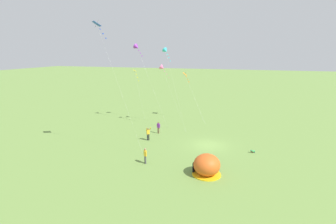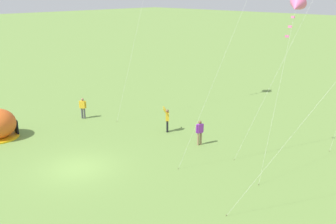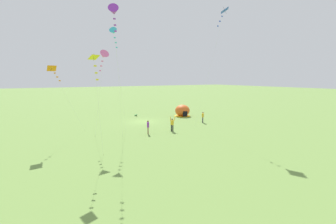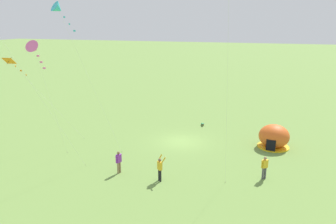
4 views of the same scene
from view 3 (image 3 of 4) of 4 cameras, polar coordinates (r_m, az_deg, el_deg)
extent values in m
plane|color=olive|center=(36.34, -6.31, -2.41)|extent=(300.00, 300.00, 0.00)
ellipsoid|color=#D8591E|center=(41.08, 3.68, 0.39)|extent=(2.70, 2.60, 2.10)
cylinder|color=yellow|center=(41.24, 3.67, -0.98)|extent=(2.81, 2.81, 0.10)
cube|color=black|center=(40.01, 4.39, -0.57)|extent=(0.81, 0.26, 1.10)
cylinder|color=green|center=(41.62, -8.23, -0.80)|extent=(0.34, 0.39, 0.22)
sphere|color=brown|center=(41.45, -7.95, -0.79)|extent=(0.19, 0.19, 0.19)
cylinder|color=#338C59|center=(41.44, -7.95, -0.67)|extent=(0.24, 0.24, 0.06)
cylinder|color=brown|center=(41.64, -8.01, -0.91)|extent=(0.07, 0.07, 0.17)
cylinder|color=brown|center=(41.49, -8.19, -0.95)|extent=(0.07, 0.07, 0.17)
cylinder|color=navy|center=(41.78, -8.28, -0.91)|extent=(0.09, 0.09, 0.13)
cylinder|color=navy|center=(41.66, -8.42, -0.94)|extent=(0.09, 0.09, 0.13)
cylinder|color=black|center=(29.46, 0.87, -4.10)|extent=(0.15, 0.15, 0.88)
cylinder|color=black|center=(29.41, 1.25, -4.12)|extent=(0.15, 0.15, 0.88)
cube|color=gold|center=(29.28, 1.06, -2.70)|extent=(0.44, 0.44, 0.60)
sphere|color=brown|center=(29.19, 1.06, -1.87)|extent=(0.22, 0.22, 0.22)
cylinder|color=gold|center=(29.40, 0.64, -1.73)|extent=(0.30, 0.36, 0.50)
cylinder|color=gold|center=(29.27, 1.64, -1.78)|extent=(0.36, 0.29, 0.50)
cylinder|color=#8C7251|center=(28.26, -5.10, -4.68)|extent=(0.15, 0.15, 0.88)
cylinder|color=#8C7251|center=(28.07, -5.07, -4.77)|extent=(0.15, 0.15, 0.88)
cube|color=purple|center=(28.00, -5.11, -3.25)|extent=(0.36, 0.44, 0.60)
sphere|color=brown|center=(27.92, -5.12, -2.39)|extent=(0.22, 0.22, 0.22)
cylinder|color=purple|center=(28.25, -5.15, -3.15)|extent=(0.09, 0.09, 0.58)
cylinder|color=purple|center=(27.76, -5.07, -3.36)|extent=(0.09, 0.09, 0.58)
cylinder|color=#4C4C51|center=(35.56, 8.84, -1.99)|extent=(0.15, 0.15, 0.88)
cylinder|color=#4C4C51|center=(35.36, 8.77, -2.04)|extent=(0.15, 0.15, 0.88)
cube|color=gold|center=(35.33, 8.83, -0.83)|extent=(0.45, 0.43, 0.60)
sphere|color=#9E7051|center=(35.26, 8.85, -0.15)|extent=(0.22, 0.22, 0.22)
cylinder|color=gold|center=(35.57, 8.92, -0.77)|extent=(0.09, 0.09, 0.58)
cylinder|color=gold|center=(35.09, 8.75, -0.90)|extent=(0.09, 0.09, 0.58)
cylinder|color=silver|center=(30.24, 10.14, 9.33)|extent=(0.24, 5.10, 14.74)
cylinder|color=brown|center=(32.90, 6.80, -3.53)|extent=(0.03, 0.03, 0.06)
cube|color=blue|center=(29.46, 14.22, 23.74)|extent=(1.26, 1.27, 0.53)
cylinder|color=#332314|center=(29.46, 14.22, 23.76)|extent=(0.04, 0.51, 0.81)
cube|color=blue|center=(29.58, 13.58, 22.55)|extent=(0.21, 0.10, 0.12)
cube|color=blue|center=(29.69, 13.05, 21.54)|extent=(0.20, 0.08, 0.12)
cube|color=blue|center=(29.81, 12.54, 20.53)|extent=(0.21, 0.10, 0.12)
cylinder|color=silver|center=(26.10, -17.11, 3.15)|extent=(0.55, 3.45, 9.23)
cylinder|color=brown|center=(28.47, -18.01, -5.83)|extent=(0.03, 0.03, 0.06)
cone|color=pink|center=(24.49, -16.04, 13.67)|extent=(1.07, 1.16, 1.12)
cube|color=pink|center=(24.81, -16.35, 12.29)|extent=(0.20, 0.07, 0.12)
cube|color=pink|center=(25.09, -16.60, 11.14)|extent=(0.21, 0.09, 0.12)
cube|color=pink|center=(25.38, -16.85, 10.02)|extent=(0.21, 0.15, 0.12)
cylinder|color=silver|center=(28.80, -23.54, 1.98)|extent=(3.60, 4.54, 7.92)
cylinder|color=brown|center=(31.89, -20.37, -4.41)|extent=(0.03, 0.03, 0.06)
cube|color=orange|center=(26.26, -27.44, 9.81)|extent=(0.92, 0.77, 0.55)
cylinder|color=#332314|center=(26.26, -27.44, 9.83)|extent=(0.31, 0.38, 0.58)
cube|color=orange|center=(26.60, -26.82, 8.82)|extent=(0.17, 0.20, 0.12)
cube|color=orange|center=(26.90, -26.31, 7.98)|extent=(0.21, 0.13, 0.12)
cube|color=orange|center=(27.20, -25.81, 7.17)|extent=(0.18, 0.19, 0.12)
cylinder|color=silver|center=(28.07, -11.95, 6.40)|extent=(2.47, 3.97, 11.86)
cylinder|color=brown|center=(31.10, -10.58, -4.34)|extent=(0.03, 0.03, 0.06)
cone|color=#33B7D1|center=(26.26, -13.66, 19.21)|extent=(1.18, 1.21, 0.99)
cube|color=#33B7D1|center=(26.54, -13.37, 17.89)|extent=(0.20, 0.17, 0.12)
cube|color=#33B7D1|center=(26.79, -13.14, 16.79)|extent=(0.19, 0.18, 0.12)
cube|color=#33B7D1|center=(27.06, -12.91, 15.70)|extent=(0.21, 0.13, 0.12)
cylinder|color=silver|center=(23.41, -12.34, 6.67)|extent=(2.42, 6.08, 12.43)
cylinder|color=brown|center=(27.53, -11.44, -6.06)|extent=(0.03, 0.03, 0.06)
cone|color=purple|center=(20.88, -13.63, 23.66)|extent=(1.21, 1.33, 1.13)
cube|color=purple|center=(21.15, -13.46, 22.03)|extent=(0.21, 0.10, 0.12)
cube|color=purple|center=(21.40, -13.33, 20.68)|extent=(0.21, 0.14, 0.12)
cube|color=purple|center=(21.66, -13.20, 19.36)|extent=(0.19, 0.18, 0.12)
cylinder|color=silver|center=(19.47, -17.11, 0.29)|extent=(0.87, 2.12, 8.48)
cylinder|color=brown|center=(21.54, -16.11, -10.41)|extent=(0.03, 0.03, 0.06)
cube|color=yellow|center=(18.22, -18.32, 13.06)|extent=(0.87, 0.84, 0.34)
cylinder|color=#332314|center=(18.22, -18.32, 13.09)|extent=(0.13, 0.27, 0.53)
cube|color=yellow|center=(18.54, -18.01, 11.07)|extent=(0.20, 0.15, 0.12)
cube|color=yellow|center=(18.82, -17.77, 9.44)|extent=(0.19, 0.18, 0.12)
cube|color=yellow|center=(19.12, -17.54, 7.85)|extent=(0.20, 0.07, 0.12)
camera|label=1|loc=(59.55, 21.46, 12.69)|focal=28.00mm
camera|label=2|loc=(44.40, -36.17, 11.11)|focal=42.00mm
camera|label=4|loc=(22.50, 49.92, 16.16)|focal=35.00mm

